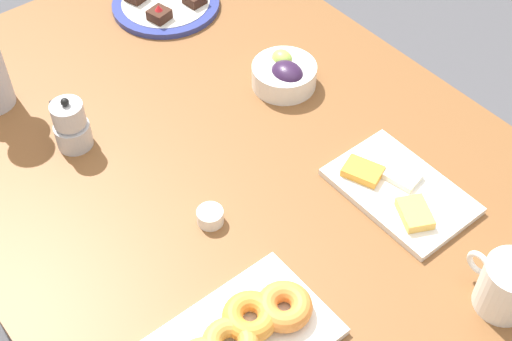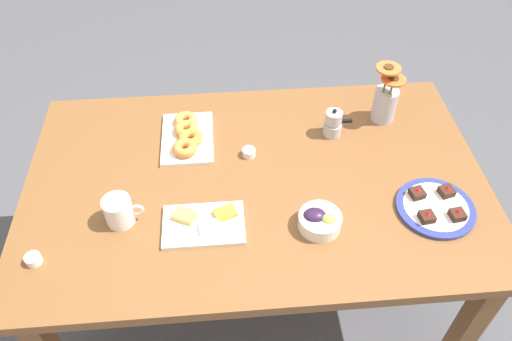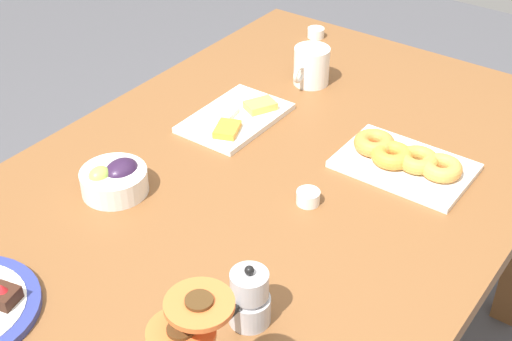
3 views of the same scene
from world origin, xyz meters
The scene contains 11 objects.
ground_plane centered at (0.00, 0.00, 0.00)m, with size 6.00×6.00×0.00m, color #4C4C51.
dining_table centered at (0.00, 0.00, 0.65)m, with size 1.60×1.00×0.74m.
coffee_mug centered at (-0.45, -0.15, 0.79)m, with size 0.13×0.09×0.10m.
grape_bowl centered at (0.18, -0.22, 0.77)m, with size 0.14×0.14×0.07m.
cheese_platter centered at (-0.18, -0.19, 0.75)m, with size 0.26×0.17×0.03m.
croissant_platter centered at (-0.24, 0.22, 0.76)m, with size 0.19×0.28×0.05m.
jam_cup_honey centered at (-0.69, -0.29, 0.76)m, with size 0.05×0.05×0.03m.
jam_cup_berry centered at (-0.02, 0.12, 0.76)m, with size 0.05×0.05×0.03m.
dessert_plate centered at (0.58, -0.19, 0.75)m, with size 0.26×0.26×0.05m.
flower_vase centered at (0.52, 0.28, 0.83)m, with size 0.11×0.11×0.25m.
moka_pot centered at (0.31, 0.21, 0.79)m, with size 0.11×0.07×0.12m.
Camera 2 is at (-0.10, -1.18, 2.01)m, focal length 35.00 mm.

